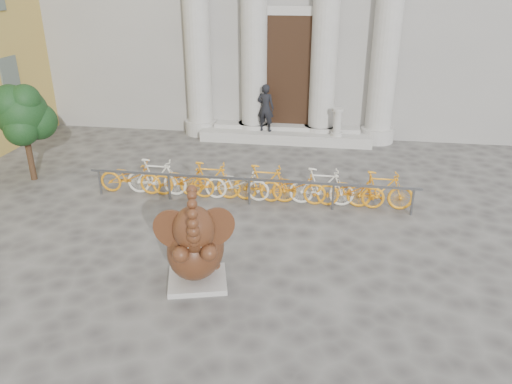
# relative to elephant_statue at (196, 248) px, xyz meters

# --- Properties ---
(ground) EXTENTS (80.00, 80.00, 0.00)m
(ground) POSITION_rel_elephant_statue_xyz_m (0.80, -0.21, -0.80)
(ground) COLOR #474442
(ground) RESTS_ON ground
(entrance_steps) EXTENTS (6.00, 1.20, 0.36)m
(entrance_steps) POSITION_rel_elephant_statue_xyz_m (0.80, 9.19, -0.62)
(entrance_steps) COLOR #A8A59E
(entrance_steps) RESTS_ON ground
(elephant_statue) EXTENTS (1.44, 1.74, 2.21)m
(elephant_statue) POSITION_rel_elephant_statue_xyz_m (0.00, 0.00, 0.00)
(elephant_statue) COLOR #A8A59E
(elephant_statue) RESTS_ON ground
(bike_rack) EXTENTS (8.53, 0.53, 1.00)m
(bike_rack) POSITION_rel_elephant_statue_xyz_m (0.38, 3.96, -0.30)
(bike_rack) COLOR slate
(bike_rack) RESTS_ON ground
(tree) EXTENTS (1.61, 1.46, 2.79)m
(tree) POSITION_rel_elephant_statue_xyz_m (-6.04, 4.42, 1.14)
(tree) COLOR #332114
(tree) RESTS_ON ground
(pedestrian) EXTENTS (0.67, 0.50, 1.66)m
(pedestrian) POSITION_rel_elephant_statue_xyz_m (0.08, 9.08, 0.39)
(pedestrian) COLOR black
(pedestrian) RESTS_ON entrance_steps
(balustrade_post) EXTENTS (0.39, 0.39, 0.95)m
(balustrade_post) POSITION_rel_elephant_statue_xyz_m (2.58, 8.89, -0.00)
(balustrade_post) COLOR #A8A59E
(balustrade_post) RESTS_ON entrance_steps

